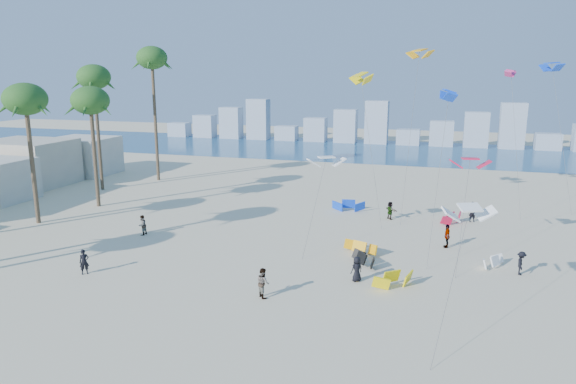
# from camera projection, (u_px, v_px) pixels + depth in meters

# --- Properties ---
(ground) EXTENTS (220.00, 220.00, 0.00)m
(ground) POSITION_uv_depth(u_px,v_px,m) (146.00, 336.00, 27.45)
(ground) COLOR beige
(ground) RESTS_ON ground
(ocean) EXTENTS (220.00, 220.00, 0.00)m
(ocean) POSITION_uv_depth(u_px,v_px,m) (361.00, 150.00, 94.69)
(ocean) COLOR navy
(ocean) RESTS_ON ground
(kitesurfer_near) EXTENTS (0.75, 0.75, 1.75)m
(kitesurfer_near) POSITION_uv_depth(u_px,v_px,m) (84.00, 262.00, 35.77)
(kitesurfer_near) COLOR black
(kitesurfer_near) RESTS_ON ground
(kitesurfer_mid) EXTENTS (1.14, 1.15, 1.87)m
(kitesurfer_mid) POSITION_uv_depth(u_px,v_px,m) (263.00, 283.00, 32.07)
(kitesurfer_mid) COLOR gray
(kitesurfer_mid) RESTS_ON ground
(kitesurfers_far) EXTENTS (30.57, 18.11, 1.91)m
(kitesurfers_far) POSITION_uv_depth(u_px,v_px,m) (383.00, 232.00, 42.48)
(kitesurfers_far) COLOR black
(kitesurfers_far) RESTS_ON ground
(grounded_kites) EXTENTS (15.79, 20.48, 1.05)m
(grounded_kites) POSITION_uv_depth(u_px,v_px,m) (389.00, 237.00, 42.54)
(grounded_kites) COLOR #FFAB0D
(grounded_kites) RESTS_ON ground
(flying_kites) EXTENTS (26.86, 39.84, 16.20)m
(flying_kites) POSITION_uv_depth(u_px,v_px,m) (464.00, 104.00, 42.43)
(flying_kites) COLOR white
(flying_kites) RESTS_ON ground
(palm_row) EXTENTS (8.89, 44.80, 16.87)m
(palm_row) POSITION_uv_depth(u_px,v_px,m) (20.00, 95.00, 46.18)
(palm_row) COLOR brown
(palm_row) RESTS_ON ground
(distant_skyline) EXTENTS (85.00, 3.00, 8.40)m
(distant_skyline) POSITION_uv_depth(u_px,v_px,m) (363.00, 128.00, 103.69)
(distant_skyline) COLOR #9EADBF
(distant_skyline) RESTS_ON ground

